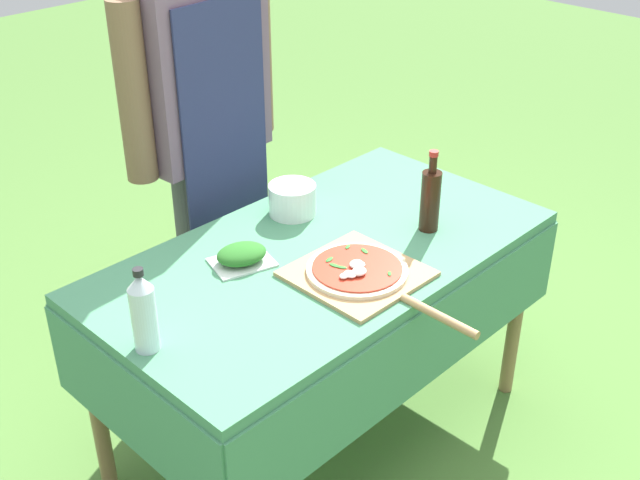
% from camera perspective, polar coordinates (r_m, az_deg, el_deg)
% --- Properties ---
extents(ground_plane, '(12.00, 12.00, 0.00)m').
position_cam_1_polar(ground_plane, '(2.84, 0.20, -13.64)').
color(ground_plane, '#517F38').
extents(prep_table, '(1.42, 0.77, 0.74)m').
position_cam_1_polar(prep_table, '(2.43, 0.23, -2.57)').
color(prep_table, '#478960').
rests_on(prep_table, ground).
extents(person_cook, '(0.63, 0.24, 1.69)m').
position_cam_1_polar(person_cook, '(2.72, -8.31, 9.04)').
color(person_cook, '#4C4C51').
rests_on(person_cook, ground).
extents(pizza_on_peel, '(0.34, 0.58, 0.05)m').
position_cam_1_polar(pizza_on_peel, '(2.25, 2.91, -2.39)').
color(pizza_on_peel, tan).
rests_on(pizza_on_peel, prep_table).
extents(oil_bottle, '(0.06, 0.06, 0.26)m').
position_cam_1_polar(oil_bottle, '(2.47, 7.85, 2.91)').
color(oil_bottle, black).
rests_on(oil_bottle, prep_table).
extents(water_bottle, '(0.06, 0.06, 0.23)m').
position_cam_1_polar(water_bottle, '(1.98, -12.45, -5.03)').
color(water_bottle, silver).
rests_on(water_bottle, prep_table).
extents(herb_container, '(0.21, 0.18, 0.06)m').
position_cam_1_polar(herb_container, '(2.32, -5.60, -1.08)').
color(herb_container, silver).
rests_on(herb_container, prep_table).
extents(mixing_tub, '(0.15, 0.15, 0.10)m').
position_cam_1_polar(mixing_tub, '(2.57, -1.98, 2.90)').
color(mixing_tub, silver).
rests_on(mixing_tub, prep_table).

